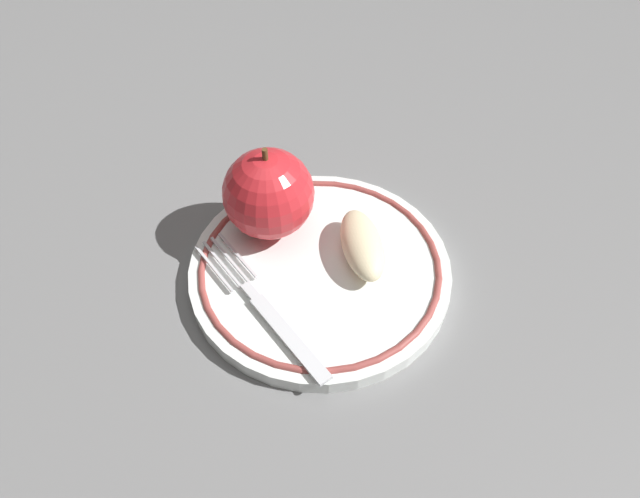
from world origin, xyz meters
TOP-DOWN VIEW (x-y plane):
  - ground_plane at (0.00, 0.00)m, footprint 2.00×2.00m
  - plate at (-0.02, 0.02)m, footprint 0.23×0.23m
  - apple_red_whole at (0.05, 0.01)m, footprint 0.08×0.08m
  - apple_slice_front at (-0.03, -0.02)m, footprint 0.08×0.08m
  - fork at (-0.01, 0.08)m, footprint 0.17×0.05m

SIDE VIEW (x-z plane):
  - ground_plane at x=0.00m, z-range 0.00..0.00m
  - plate at x=-0.02m, z-range 0.00..0.02m
  - fork at x=-0.01m, z-range 0.02..0.02m
  - apple_slice_front at x=-0.03m, z-range 0.02..0.04m
  - apple_red_whole at x=0.05m, z-range 0.01..0.10m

